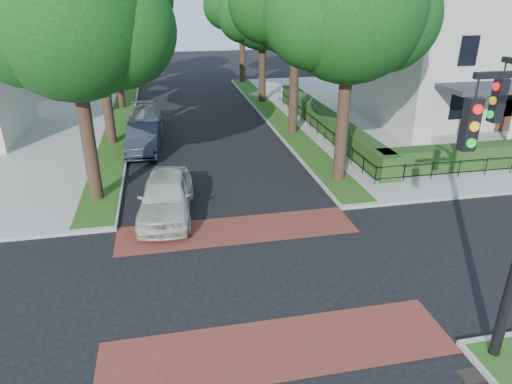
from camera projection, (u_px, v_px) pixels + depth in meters
ground at (254, 277)px, 14.48m from camera, size 120.00×120.00×0.00m
sidewalk_ne at (453, 108)px, 35.06m from camera, size 30.00×30.00×0.15m
crosswalk_far at (237, 230)px, 17.34m from camera, size 9.00×2.20×0.01m
crosswalk_near at (279, 348)px, 11.61m from camera, size 9.00×2.20×0.01m
storm_drain at (474, 375)px, 10.79m from camera, size 0.65×0.45×0.01m
grass_strip_ne at (275, 116)px, 32.52m from camera, size 1.60×29.80×0.02m
grass_strip_nw at (119, 124)px, 30.53m from camera, size 1.60×29.80×0.02m
tree_right_near at (352, 9)px, 18.91m from camera, size 7.75×6.67×10.66m
tree_right_far at (263, 11)px, 34.42m from camera, size 7.25×6.23×9.74m
tree_right_back at (242, 3)px, 42.34m from camera, size 7.50×6.45×10.20m
tree_left_near at (74, 22)px, 17.02m from camera, size 7.50×6.45×10.20m
tree_left_far at (112, 10)px, 32.30m from camera, size 7.00×6.02×9.86m
tree_left_back at (120, 2)px, 40.26m from camera, size 7.75×6.66×10.44m
hedge_main_road at (326, 121)px, 29.03m from camera, size 1.00×18.00×1.20m
fence_main_road at (314, 124)px, 28.94m from camera, size 0.06×18.00×0.90m
house_victorian at (470, 30)px, 29.52m from camera, size 13.00×13.05×12.48m
parked_car_front at (166, 196)px, 18.14m from camera, size 2.53×5.22×1.72m
parked_car_middle at (144, 137)px, 25.56m from camera, size 2.01×5.01×1.62m
parked_car_rear at (145, 119)px, 29.53m from camera, size 2.19×5.08×1.46m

